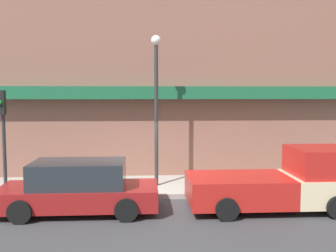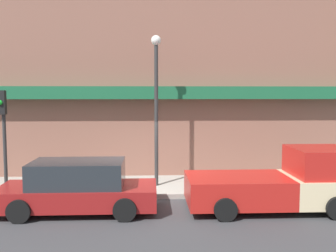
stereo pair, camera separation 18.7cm
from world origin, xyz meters
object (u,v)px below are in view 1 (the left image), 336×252
(fire_hydrant, at_px, (268,179))
(traffic_light, at_px, (2,123))
(street_lamp, at_px, (156,92))
(pickup_truck, at_px, (283,183))
(parked_car, at_px, (79,188))

(fire_hydrant, height_order, traffic_light, traffic_light)
(street_lamp, bearing_deg, fire_hydrant, -12.24)
(pickup_truck, relative_size, fire_hydrant, 6.90)
(fire_hydrant, bearing_deg, pickup_truck, -93.88)
(parked_car, distance_m, traffic_light, 3.75)
(parked_car, bearing_deg, traffic_light, 147.14)
(pickup_truck, relative_size, traffic_light, 1.47)
(street_lamp, height_order, traffic_light, street_lamp)
(traffic_light, bearing_deg, pickup_truck, -10.82)
(parked_car, xyz_separation_m, street_lamp, (2.37, 2.50, 2.83))
(fire_hydrant, distance_m, street_lamp, 5.03)
(fire_hydrant, distance_m, traffic_light, 9.30)
(parked_car, distance_m, street_lamp, 4.46)
(pickup_truck, height_order, parked_car, pickup_truck)
(parked_car, bearing_deg, pickup_truck, -1.33)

